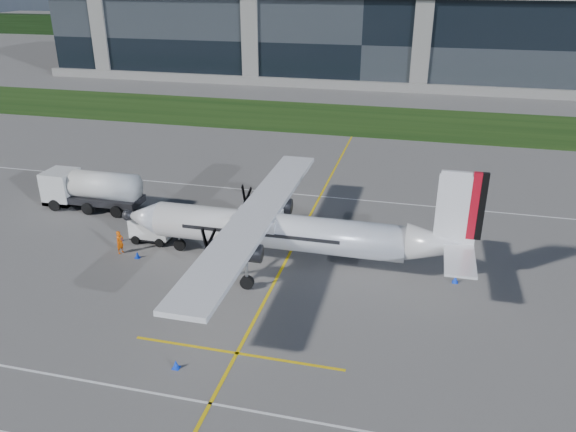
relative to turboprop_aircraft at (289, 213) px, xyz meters
name	(u,v)px	position (x,y,z in m)	size (l,w,h in m)	color
ground	(330,133)	(-3.33, 35.27, -3.94)	(400.00, 400.00, 0.00)	#5B5856
grass_strip	(340,118)	(-3.33, 43.27, -3.92)	(400.00, 18.00, 0.04)	#16330D
terminal_building	(368,39)	(-3.33, 75.27, 3.56)	(120.00, 20.00, 15.00)	black
tree_line	(391,33)	(-3.33, 135.27, -0.94)	(400.00, 6.00, 6.00)	black
yellow_taxiway_centerline	(301,232)	(-0.33, 5.27, -3.93)	(0.20, 70.00, 0.01)	yellow
turboprop_aircraft	(289,213)	(0.00, 0.00, 0.00)	(25.31, 26.25, 7.87)	white
fuel_tanker_truck	(86,189)	(-19.70, 5.71, -2.22)	(9.14, 2.97, 3.43)	silver
baggage_tug	(152,229)	(-11.17, 1.07, -2.95)	(3.30, 1.98, 1.98)	white
ground_crew_person	(120,241)	(-12.50, -1.46, -2.93)	(0.82, 0.59, 2.02)	#F25907
safety_cone_nose_stbd	(149,236)	(-11.51, 1.15, -3.69)	(0.36, 0.36, 0.50)	#0D39E3
safety_cone_nose_port	(137,255)	(-10.94, -1.88, -3.69)	(0.36, 0.36, 0.50)	#0D39E3
safety_cone_tail	(455,279)	(11.45, 0.04, -3.69)	(0.36, 0.36, 0.50)	#0D39E3
safety_cone_portwing	(176,364)	(-3.03, -12.68, -3.69)	(0.36, 0.36, 0.50)	#0D39E3
safety_cone_fwd	(120,238)	(-13.59, 0.34, -3.69)	(0.36, 0.36, 0.50)	#0D39E3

